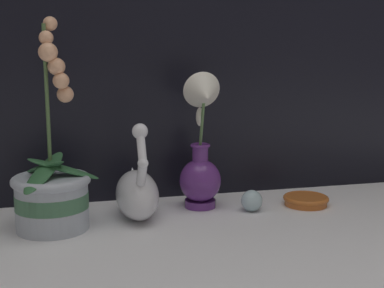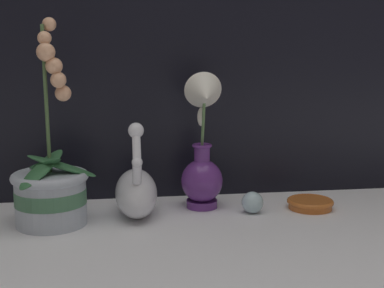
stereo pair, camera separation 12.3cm
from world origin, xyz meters
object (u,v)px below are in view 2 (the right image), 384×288
Objects in this scene: glass_sphere at (252,202)px; amber_dish at (310,203)px; swan_figurine at (136,190)px; blue_vase at (203,158)px; orchid_potted_plant at (51,187)px.

amber_dish is at bearing 5.63° from glass_sphere.
blue_vase reaches higher than swan_figurine.
orchid_potted_plant is 0.19m from swan_figurine.
glass_sphere is (0.11, -0.05, -0.10)m from blue_vase.
swan_figurine is 0.27m from glass_sphere.
orchid_potted_plant reaches higher than blue_vase.
swan_figurine is 2.03× the size of amber_dish.
orchid_potted_plant is at bearing -168.50° from blue_vase.
orchid_potted_plant reaches higher than swan_figurine.
orchid_potted_plant is 0.35m from blue_vase.
blue_vase is 0.16m from glass_sphere.
orchid_potted_plant is 1.35× the size of blue_vase.
glass_sphere is at bearing 2.30° from orchid_potted_plant.
orchid_potted_plant is 3.99× the size of amber_dish.
glass_sphere is 0.46× the size of amber_dish.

